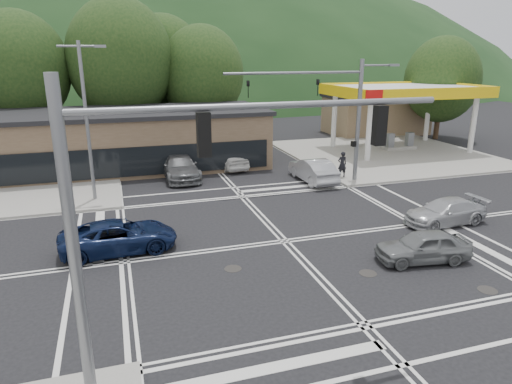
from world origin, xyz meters
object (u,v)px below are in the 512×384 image
object	(u,v)px
pedestrian	(342,164)
car_silver_east	(445,212)
car_queue_a	(313,170)
car_blue_west	(119,236)
car_grey_center	(423,246)
car_northbound	(179,166)
car_queue_b	(229,158)

from	to	relation	value
pedestrian	car_silver_east	bearing A→B (deg)	98.50
car_silver_east	pedestrian	distance (m)	9.38
car_queue_a	car_blue_west	bearing A→B (deg)	30.86
car_blue_west	car_silver_east	size ratio (longest dim) A/B	1.14
pedestrian	car_blue_west	bearing A→B (deg)	30.43
car_grey_center	car_northbound	size ratio (longest dim) A/B	0.69
car_northbound	pedestrian	xyz separation A→B (m)	(10.62, -3.67, 0.22)
car_grey_center	car_queue_b	world-z (taller)	car_queue_b
car_queue_b	pedestrian	bearing A→B (deg)	133.85
car_grey_center	car_queue_a	bearing A→B (deg)	-174.93
car_blue_west	car_queue_a	bearing A→B (deg)	-61.61
car_blue_west	pedestrian	distance (m)	16.89
car_queue_a	pedestrian	bearing A→B (deg)	177.62
car_blue_west	car_northbound	world-z (taller)	car_northbound
car_blue_west	car_silver_east	xyz separation A→B (m)	(15.89, -1.48, -0.06)
car_blue_west	car_grey_center	world-z (taller)	car_blue_west
car_queue_b	pedestrian	size ratio (longest dim) A/B	2.52
car_northbound	car_queue_b	bearing A→B (deg)	21.56
car_blue_west	car_queue_b	size ratio (longest dim) A/B	1.12
car_northbound	pedestrian	size ratio (longest dim) A/B	3.17
car_queue_a	car_northbound	size ratio (longest dim) A/B	0.85
car_blue_west	car_silver_east	distance (m)	15.96
car_grey_center	car_silver_east	size ratio (longest dim) A/B	0.89
car_blue_west	car_northbound	distance (m)	12.31
car_blue_west	car_queue_a	xyz separation A→B (m)	(12.80, 7.90, 0.10)
car_silver_east	car_queue_b	world-z (taller)	car_queue_b
car_grey_center	car_queue_a	size ratio (longest dim) A/B	0.81
car_blue_west	pedestrian	size ratio (longest dim) A/B	2.81
car_silver_east	car_northbound	distance (m)	17.40
car_grey_center	car_silver_east	xyz separation A→B (m)	(3.85, 3.37, -0.03)
car_blue_west	car_northbound	size ratio (longest dim) A/B	0.88
car_queue_a	pedestrian	size ratio (longest dim) A/B	2.71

